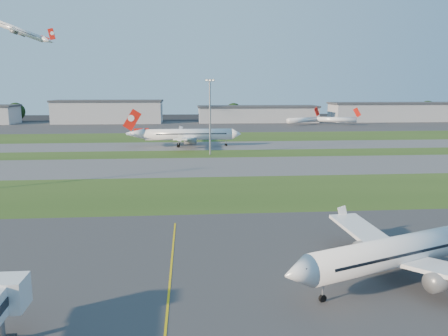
{
  "coord_description": "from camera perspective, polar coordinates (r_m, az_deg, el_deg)",
  "views": [
    {
      "loc": [
        7.4,
        -41.71,
        22.65
      ],
      "look_at": [
        14.49,
        43.76,
        7.0
      ],
      "focal_mm": 35.0,
      "sensor_mm": 36.0,
      "label": 1
    }
  ],
  "objects": [
    {
      "name": "tree_mid_east",
      "position": [
        312.81,
        1.26,
        7.44
      ],
      "size": [
        11.55,
        11.55,
        12.6
      ],
      "color": "black",
      "rests_on": "ground"
    },
    {
      "name": "tree_far_east",
      "position": [
        359.94,
        25.03,
        6.96
      ],
      "size": [
        12.65,
        12.65,
        13.8
      ],
      "color": "black",
      "rests_on": "ground"
    },
    {
      "name": "grass_strip_a",
      "position": [
        96.69,
        -9.01,
        -3.33
      ],
      "size": [
        300.0,
        34.0,
        0.01
      ],
      "primitive_type": "cube",
      "color": "#2B4818",
      "rests_on": "ground"
    },
    {
      "name": "grass_strip_c",
      "position": [
        208.08,
        -6.77,
        4.02
      ],
      "size": [
        300.0,
        40.0,
        0.01
      ],
      "primitive_type": "cube",
      "color": "#2B4818",
      "rests_on": "ground"
    },
    {
      "name": "tree_mid_west",
      "position": [
        309.38,
        -9.89,
        7.07
      ],
      "size": [
        9.9,
        9.9,
        10.8
      ],
      "color": "black",
      "rests_on": "ground"
    },
    {
      "name": "taxiway_a",
      "position": [
        128.93,
        -7.96,
        0.12
      ],
      "size": [
        300.0,
        32.0,
        0.01
      ],
      "primitive_type": "cube",
      "color": "#515154",
      "rests_on": "ground"
    },
    {
      "name": "mini_jet_far",
      "position": [
        287.56,
        14.38,
        6.16
      ],
      "size": [
        26.9,
        13.32,
        9.48
      ],
      "rotation": [
        0.0,
        0.0,
        -0.41
      ],
      "color": "white",
      "rests_on": "ground"
    },
    {
      "name": "ground",
      "position": [
        48.03,
        -13.71,
        -18.11
      ],
      "size": [
        700.0,
        700.0,
        0.0
      ],
      "primitive_type": "plane",
      "color": "black",
      "rests_on": "ground"
    },
    {
      "name": "hangar_far_east",
      "position": [
        331.78,
        21.85,
        6.84
      ],
      "size": [
        96.9,
        23.0,
        13.2
      ],
      "color": "#919398",
      "rests_on": "ground"
    },
    {
      "name": "hangar_west",
      "position": [
        301.67,
        -14.85,
        7.15
      ],
      "size": [
        71.4,
        23.0,
        15.2
      ],
      "color": "#919398",
      "rests_on": "ground"
    },
    {
      "name": "tree_west",
      "position": [
        333.44,
        -25.53,
        6.67
      ],
      "size": [
        12.1,
        12.1,
        13.2
      ],
      "color": "black",
      "rests_on": "ground"
    },
    {
      "name": "apron_far",
      "position": [
        267.77,
        -6.33,
        5.43
      ],
      "size": [
        400.0,
        80.0,
        0.01
      ],
      "primitive_type": "cube",
      "color": "#333335",
      "rests_on": "ground"
    },
    {
      "name": "light_mast_centre",
      "position": [
        150.1,
        -1.85,
        7.34
      ],
      "size": [
        3.2,
        0.7,
        25.8
      ],
      "color": "gray",
      "rests_on": "ground"
    },
    {
      "name": "mini_jet_near",
      "position": [
        279.47,
        10.28,
        6.2
      ],
      "size": [
        24.99,
        16.94,
        9.48
      ],
      "rotation": [
        0.0,
        0.0,
        0.57
      ],
      "color": "white",
      "rests_on": "ground"
    },
    {
      "name": "apron_near",
      "position": [
        48.03,
        -13.71,
        -18.1
      ],
      "size": [
        300.0,
        70.0,
        0.01
      ],
      "primitive_type": "cube",
      "color": "#333335",
      "rests_on": "ground"
    },
    {
      "name": "tree_east",
      "position": [
        327.34,
        14.57,
        7.12
      ],
      "size": [
        10.45,
        10.45,
        11.4
      ],
      "color": "black",
      "rests_on": "ground"
    },
    {
      "name": "taxiway_b",
      "position": [
        175.33,
        -7.13,
        2.84
      ],
      "size": [
        300.0,
        26.0,
        0.01
      ],
      "primitive_type": "cube",
      "color": "#515154",
      "rests_on": "ground"
    },
    {
      "name": "airliner_departing",
      "position": [
        262.6,
        -25.1,
        15.9
      ],
      "size": [
        31.38,
        26.6,
        9.79
      ],
      "rotation": [
        0.0,
        0.0,
        -0.04
      ],
      "color": "white"
    },
    {
      "name": "hangar_east",
      "position": [
        300.98,
        4.4,
        7.07
      ],
      "size": [
        81.6,
        23.0,
        11.2
      ],
      "color": "#919398",
      "rests_on": "ground"
    },
    {
      "name": "grass_strip_b",
      "position": [
        153.57,
        -7.45,
        1.77
      ],
      "size": [
        300.0,
        18.0,
        0.01
      ],
      "primitive_type": "cube",
      "color": "#2B4818",
      "rests_on": "ground"
    },
    {
      "name": "airliner_taxiing",
      "position": [
        173.34,
        -4.79,
        4.35
      ],
      "size": [
        42.68,
        36.24,
        13.33
      ],
      "rotation": [
        0.0,
        0.0,
        3.15
      ],
      "color": "white",
      "rests_on": "ground"
    },
    {
      "name": "airliner_parked",
      "position": [
        56.91,
        22.95,
        -9.83
      ],
      "size": [
        33.22,
        28.15,
        10.89
      ],
      "rotation": [
        0.0,
        0.0,
        0.37
      ],
      "color": "white",
      "rests_on": "ground"
    },
    {
      "name": "yellow_line",
      "position": [
        47.52,
        -7.43,
        -18.21
      ],
      "size": [
        0.25,
        60.0,
        0.02
      ],
      "primitive_type": "cube",
      "color": "gold",
      "rests_on": "ground"
    }
  ]
}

